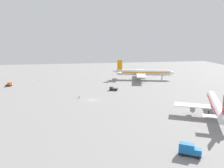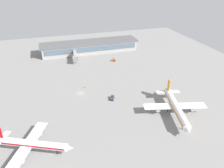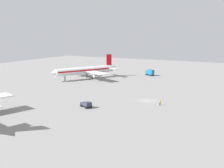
# 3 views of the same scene
# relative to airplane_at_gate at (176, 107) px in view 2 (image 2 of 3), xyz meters

# --- Properties ---
(ground) EXTENTS (288.00, 288.00, 0.00)m
(ground) POSITION_rel_airplane_at_gate_xyz_m (46.23, -38.76, -4.84)
(ground) COLOR gray
(terminal_building) EXTENTS (93.18, 20.16, 10.10)m
(terminal_building) POSITION_rel_airplane_at_gate_xyz_m (23.28, -116.69, 0.31)
(terminal_building) COLOR #9E9993
(terminal_building) RESTS_ON ground
(airplane_at_gate) EXTENTS (35.19, 43.11, 13.31)m
(airplane_at_gate) POSITION_rel_airplane_at_gate_xyz_m (0.00, 0.00, 0.00)
(airplane_at_gate) COLOR white
(airplane_at_gate) RESTS_ON ground
(airplane_taxiing) EXTENTS (36.08, 29.97, 11.75)m
(airplane_taxiing) POSITION_rel_airplane_at_gate_xyz_m (76.19, 6.39, -0.57)
(airplane_taxiing) COLOR white
(airplane_taxiing) RESTS_ON ground
(baggage_tug) EXTENTS (3.29, 3.70, 2.30)m
(baggage_tug) POSITION_rel_airplane_at_gate_xyz_m (8.31, -86.20, -3.68)
(baggage_tug) COLOR black
(baggage_tug) RESTS_ON ground
(pushback_tractor) EXTENTS (3.72, 4.78, 1.90)m
(pushback_tractor) POSITION_rel_airplane_at_gate_xyz_m (28.71, -25.60, -3.87)
(pushback_tractor) COLOR black
(pushback_tractor) RESTS_ON ground
(ground_crew_worker) EXTENTS (0.53, 0.53, 1.67)m
(ground_crew_worker) POSITION_rel_airplane_at_gate_xyz_m (42.56, -44.85, -3.99)
(ground_crew_worker) COLOR #1E2338
(ground_crew_worker) RESTS_ON ground
(jet_bridge) EXTENTS (4.60, 21.17, 6.74)m
(jet_bridge) POSITION_rel_airplane_at_gate_xyz_m (40.36, -96.47, 0.30)
(jet_bridge) COLOR #9E9993
(jet_bridge) RESTS_ON ground
(safety_cone_near_gate) EXTENTS (0.44, 0.44, 0.60)m
(safety_cone_near_gate) POSITION_rel_airplane_at_gate_xyz_m (-6.40, -70.87, -4.54)
(safety_cone_near_gate) COLOR #EA590C
(safety_cone_near_gate) RESTS_ON ground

